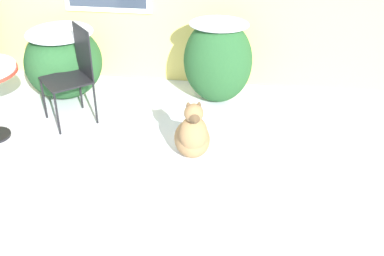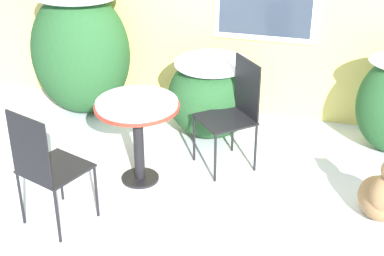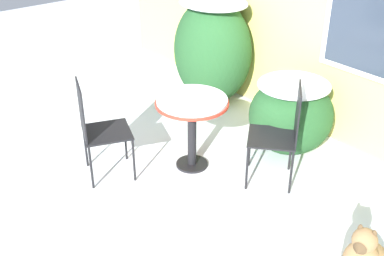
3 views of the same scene
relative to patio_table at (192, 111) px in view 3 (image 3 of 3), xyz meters
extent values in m
plane|color=silver|center=(0.48, -0.48, -0.67)|extent=(16.00, 16.00, 0.00)
cube|color=#E5D16B|center=(0.48, 1.72, 0.85)|extent=(8.00, 0.06, 3.05)
cube|color=white|center=(0.86, 1.67, 0.99)|extent=(1.11, 0.04, 1.51)
cube|color=#2D3847|center=(0.86, 1.66, 0.99)|extent=(0.99, 0.01, 1.39)
ellipsoid|color=#235128|center=(-1.12, 1.26, 0.04)|extent=(1.12, 0.97, 1.43)
ellipsoid|color=silver|center=(-1.12, 1.26, 0.70)|extent=(0.96, 0.82, 0.12)
ellipsoid|color=#235128|center=(0.43, 1.08, -0.23)|extent=(0.93, 0.96, 0.87)
ellipsoid|color=silver|center=(0.43, 1.08, 0.14)|extent=(0.79, 0.81, 0.12)
cylinder|color=black|center=(0.00, 0.00, -0.66)|extent=(0.35, 0.35, 0.03)
cylinder|color=black|center=(0.00, 0.00, -0.28)|extent=(0.10, 0.10, 0.72)
cylinder|color=red|center=(0.00, 0.00, 0.09)|extent=(0.76, 0.76, 0.03)
cylinder|color=silver|center=(0.00, 0.00, 0.12)|extent=(0.73, 0.73, 0.03)
cube|color=black|center=(0.71, 0.46, -0.17)|extent=(0.67, 0.67, 0.02)
cube|color=black|center=(0.88, 0.61, 0.12)|extent=(0.30, 0.34, 0.55)
cylinder|color=black|center=(0.40, 0.48, -0.42)|extent=(0.02, 0.02, 0.49)
cylinder|color=black|center=(0.69, 0.15, -0.42)|extent=(0.02, 0.02, 0.49)
cylinder|color=black|center=(0.73, 0.76, -0.42)|extent=(0.02, 0.02, 0.49)
cylinder|color=black|center=(1.02, 0.44, -0.42)|extent=(0.02, 0.02, 0.49)
cube|color=black|center=(-0.43, -0.77, -0.17)|extent=(0.61, 0.61, 0.02)
cube|color=black|center=(-0.51, -0.99, 0.12)|extent=(0.41, 0.17, 0.55)
cylinder|color=black|center=(-0.15, -0.65, -0.42)|extent=(0.02, 0.02, 0.49)
cylinder|color=black|center=(-0.56, -0.49, -0.42)|extent=(0.02, 0.02, 0.49)
cylinder|color=black|center=(-0.31, -1.05, -0.42)|extent=(0.02, 0.02, 0.49)
cylinder|color=black|center=(-0.71, -0.90, -0.42)|extent=(0.02, 0.02, 0.49)
sphere|color=#937047|center=(2.20, -0.19, -0.11)|extent=(0.18, 0.18, 0.18)
cone|color=brown|center=(2.22, -0.31, -0.12)|extent=(0.11, 0.08, 0.10)
ellipsoid|color=brown|center=(2.15, -0.19, -0.04)|extent=(0.05, 0.03, 0.08)
ellipsoid|color=brown|center=(2.24, -0.17, -0.04)|extent=(0.05, 0.03, 0.08)
camera|label=1|loc=(2.72, -4.08, 2.05)|focal=45.00mm
camera|label=2|loc=(1.69, -4.43, 2.32)|focal=55.00mm
camera|label=3|loc=(3.45, -2.80, 2.26)|focal=45.00mm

